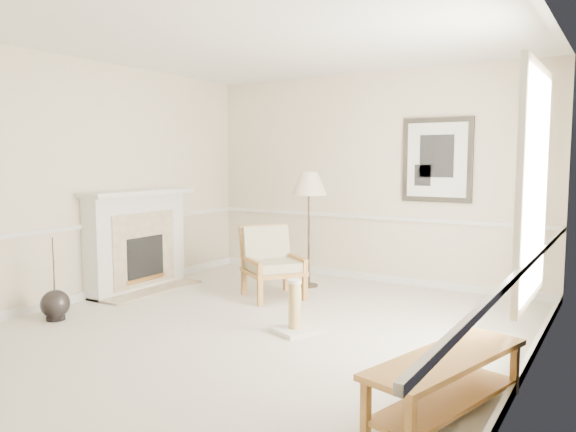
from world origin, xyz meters
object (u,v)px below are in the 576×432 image
Objects in this scene: floor_lamp at (309,187)px; bench at (447,375)px; armchair at (271,259)px; scratching_post at (295,316)px; floor_vase at (55,305)px.

floor_lamp is 1.04× the size of bench.
floor_lamp is (0.15, 0.71, 0.88)m from armchair.
scratching_post is at bearing -64.38° from floor_lamp.
floor_lamp is at bearing 133.31° from bench.
armchair reaches higher than bench.
floor_vase is 2.58m from scratching_post.
floor_vase is at bearing 179.63° from bench.
floor_vase reaches higher than armchair.
scratching_post is at bearing 21.93° from floor_vase.
floor_lamp is at bearing 23.18° from armchair.
bench is 2.05m from scratching_post.
armchair is at bearing -101.66° from floor_lamp.
floor_vase is 0.58× the size of floor_lamp.
scratching_post reaches higher than bench.
armchair is 0.62× the size of floor_lamp.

